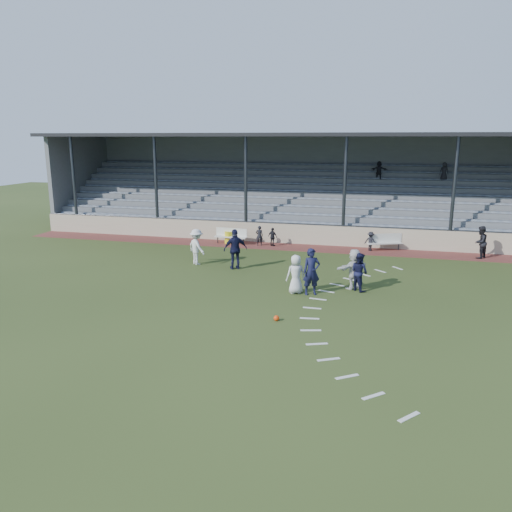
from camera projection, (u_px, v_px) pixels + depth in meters
The scene contains 19 objects.
ground at pixel (240, 302), 19.67m from camera, with size 90.00×90.00×0.00m, color #2E3D19.
cinder_track at pixel (290, 247), 29.56m from camera, with size 34.00×2.00×0.02m, color #5D2925.
retaining_wall at pixel (293, 234), 30.41m from camera, with size 34.00×0.18×1.20m, color tan.
bench_left at pixel (231, 235), 30.31m from camera, with size 2.03×0.62×0.95m.
bench_right at pixel (385, 241), 28.55m from camera, with size 2.00×1.20×0.95m.
trash_bin at pixel (228, 237), 30.45m from camera, with size 0.46×0.46×0.73m, color gold.
football at pixel (276, 318), 17.65m from camera, with size 0.20×0.20×0.20m, color red.
player_white_lead at pixel (296, 274), 20.64m from camera, with size 0.80×0.52×1.63m, color silver.
player_navy_lead at pixel (311, 272), 20.43m from camera, with size 0.71×0.47×1.94m, color black.
player_navy_mid at pixel (359, 272), 21.00m from camera, with size 0.79×0.62×1.63m, color black.
player_white_wing at pixel (197, 247), 25.36m from camera, with size 1.18×0.68×1.83m, color silver.
player_navy_wing at pixel (235, 249), 24.44m from camera, with size 1.17×0.49×1.99m, color black.
player_white_back at pixel (354, 269), 21.27m from camera, with size 1.61×0.51×1.74m, color silver.
official at pixel (480, 242), 26.60m from camera, with size 0.84×0.66×1.74m, color black.
sub_left_near at pixel (259, 236), 29.81m from camera, with size 0.44×0.29×1.19m, color black.
sub_left_far at pixel (273, 237), 29.67m from camera, with size 0.64×0.27×1.10m, color black.
sub_right at pixel (371, 241), 28.49m from camera, with size 0.70×0.40×1.09m, color black.
grandstand at pixel (306, 199), 34.48m from camera, with size 34.60×9.00×6.61m.
penalty_arc at pixel (346, 311), 18.67m from camera, with size 3.89×14.63×0.01m.
Camera 1 is at (5.26, -17.97, 6.32)m, focal length 35.00 mm.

